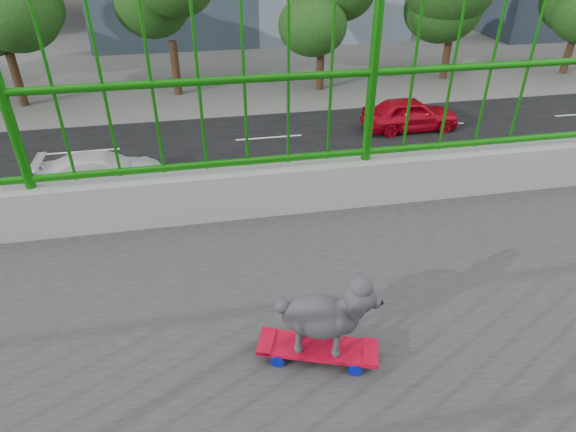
% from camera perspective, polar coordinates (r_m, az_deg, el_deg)
% --- Properties ---
extents(road, '(18.00, 90.00, 0.02)m').
position_cam_1_polar(road, '(17.41, -25.85, -1.27)').
color(road, black).
rests_on(road, ground).
extents(street_trees, '(5.30, 60.40, 7.26)m').
position_cam_1_polar(street_trees, '(27.86, -20.41, 22.13)').
color(street_trees, black).
rests_on(street_trees, ground).
extents(skateboard, '(0.31, 0.53, 0.07)m').
position_cam_1_polar(skateboard, '(2.15, 3.51, -15.31)').
color(skateboard, red).
rests_on(skateboard, footbridge).
extents(poodle, '(0.26, 0.41, 0.36)m').
position_cam_1_polar(poodle, '(2.01, 4.36, -11.34)').
color(poodle, '#2C2A2F').
rests_on(poodle, skateboard).
extents(car_1, '(1.41, 4.05, 1.34)m').
position_cam_1_polar(car_1, '(13.24, -14.96, -6.29)').
color(car_1, '#B40718').
rests_on(car_1, ground).
extents(car_3, '(1.82, 4.47, 1.30)m').
position_cam_1_polar(car_3, '(19.03, -20.94, 4.95)').
color(car_3, white).
rests_on(car_3, ground).
extents(car_4, '(1.78, 4.42, 1.51)m').
position_cam_1_polar(car_4, '(23.61, 14.13, 11.53)').
color(car_4, '#B40718').
rests_on(car_4, ground).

